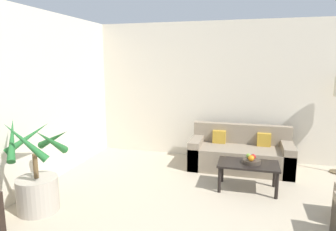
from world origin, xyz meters
TOP-DOWN VIEW (x-y plane):
  - wall_back at (0.00, 6.66)m, footprint 8.73×0.06m
  - potted_palm at (-3.10, 3.76)m, footprint 0.84×0.83m
  - sofa_loveseat at (-0.61, 6.08)m, footprint 1.79×0.80m
  - coffee_table at (-0.47, 5.15)m, footprint 0.90×0.52m
  - fruit_bowl at (-0.42, 5.16)m, footprint 0.26×0.26m
  - apple_red at (-0.40, 5.17)m, footprint 0.08×0.08m
  - apple_green at (-0.47, 5.23)m, footprint 0.07×0.07m
  - orange_fruit at (-0.43, 5.09)m, footprint 0.09×0.09m

SIDE VIEW (x-z plane):
  - sofa_loveseat at x=-0.61m, z-range -0.12..0.65m
  - coffee_table at x=-0.47m, z-range 0.15..0.57m
  - potted_palm at x=-3.10m, z-range -0.25..1.01m
  - fruit_bowl at x=-0.42m, z-range 0.42..0.48m
  - apple_green at x=-0.47m, z-range 0.48..0.55m
  - apple_red at x=-0.40m, z-range 0.48..0.56m
  - orange_fruit at x=-0.43m, z-range 0.48..0.57m
  - wall_back at x=0.00m, z-range 0.00..2.70m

